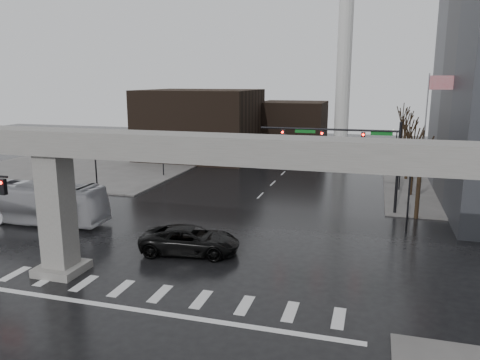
{
  "coord_description": "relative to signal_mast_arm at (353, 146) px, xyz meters",
  "views": [
    {
      "loc": [
        10.8,
        -22.51,
        11.48
      ],
      "look_at": [
        1.77,
        8.55,
        4.5
      ],
      "focal_mm": 35.0,
      "sensor_mm": 36.0,
      "label": 1
    }
  ],
  "objects": [
    {
      "name": "building_far_left",
      "position": [
        -22.99,
        23.2,
        -0.83
      ],
      "size": [
        16.0,
        14.0,
        10.0
      ],
      "primitive_type": "cube",
      "color": "black",
      "rests_on": "ground"
    },
    {
      "name": "building_far_mid",
      "position": [
        -10.99,
        33.2,
        -1.83
      ],
      "size": [
        10.0,
        10.0,
        8.0
      ],
      "primitive_type": "cube",
      "color": "black",
      "rests_on": "ground"
    },
    {
      "name": "lamp_right_1",
      "position": [
        4.51,
        9.2,
        -2.36
      ],
      "size": [
        1.22,
        0.32,
        5.11
      ],
      "color": "black",
      "rests_on": "ground"
    },
    {
      "name": "tree_right_1",
      "position": [
        5.54,
        7.22,
        -2.98
      ],
      "size": [
        1.09,
        1.61,
        7.67
      ],
      "color": "black",
      "rests_on": "ground"
    },
    {
      "name": "city_bus",
      "position": [
        -24.58,
        -10.78,
        -4.1
      ],
      "size": [
        12.47,
        3.24,
        3.45
      ],
      "primitive_type": "imported",
      "rotation": [
        0.0,
        0.0,
        1.6
      ],
      "color": "silver",
      "rests_on": "ground"
    },
    {
      "name": "smokestack",
      "position": [
        -2.99,
        27.2,
        7.52
      ],
      "size": [
        3.6,
        3.6,
        30.0
      ],
      "color": "silver",
      "rests_on": "ground"
    },
    {
      "name": "lamp_left_1",
      "position": [
        -22.49,
        9.2,
        -2.36
      ],
      "size": [
        1.22,
        0.32,
        5.11
      ],
      "color": "black",
      "rests_on": "ground"
    },
    {
      "name": "signal_mast_arm",
      "position": [
        0.0,
        0.0,
        0.0
      ],
      "size": [
        12.12,
        0.43,
        8.0
      ],
      "color": "black",
      "rests_on": "ground"
    },
    {
      "name": "flagpole_assembly",
      "position": [
        6.3,
        3.2,
        1.7
      ],
      "size": [
        2.06,
        0.12,
        12.0
      ],
      "color": "silver",
      "rests_on": "ground"
    },
    {
      "name": "tree_right_0",
      "position": [
        5.54,
        -0.78,
        -3.04
      ],
      "size": [
        1.09,
        1.58,
        7.5
      ],
      "color": "black",
      "rests_on": "ground"
    },
    {
      "name": "sidewalk_nw",
      "position": [
        -34.99,
        17.2,
        -5.75
      ],
      "size": [
        28.0,
        36.0,
        0.15
      ],
      "primitive_type": "cube",
      "color": "slate",
      "rests_on": "ground"
    },
    {
      "name": "tree_right_4",
      "position": [
        5.54,
        31.22,
        -2.79
      ],
      "size": [
        1.12,
        1.69,
        8.19
      ],
      "color": "black",
      "rests_on": "ground"
    },
    {
      "name": "elevated_guideway",
      "position": [
        -7.73,
        -18.8,
        1.05
      ],
      "size": [
        48.0,
        2.6,
        8.7
      ],
      "color": "gray",
      "rests_on": "ground"
    },
    {
      "name": "tree_right_3",
      "position": [
        5.54,
        23.22,
        -2.85
      ],
      "size": [
        1.11,
        1.66,
        8.02
      ],
      "color": "black",
      "rests_on": "ground"
    },
    {
      "name": "lamp_right_0",
      "position": [
        4.51,
        -4.8,
        -2.36
      ],
      "size": [
        1.22,
        0.32,
        5.11
      ],
      "color": "black",
      "rests_on": "ground"
    },
    {
      "name": "pickup_truck",
      "position": [
        -9.73,
        -13.63,
        -4.91
      ],
      "size": [
        7.01,
        4.03,
        1.84
      ],
      "primitive_type": "imported",
      "rotation": [
        0.0,
        0.0,
        1.72
      ],
      "color": "black",
      "rests_on": "ground"
    },
    {
      "name": "lamp_left_0",
      "position": [
        -22.49,
        -4.8,
        -2.36
      ],
      "size": [
        1.22,
        0.32,
        5.11
      ],
      "color": "black",
      "rests_on": "ground"
    },
    {
      "name": "ground",
      "position": [
        -8.99,
        -18.8,
        -5.83
      ],
      "size": [
        160.0,
        160.0,
        0.0
      ],
      "primitive_type": "plane",
      "color": "black",
      "rests_on": "ground"
    },
    {
      "name": "lamp_left_2",
      "position": [
        -22.49,
        23.2,
        -2.36
      ],
      "size": [
        1.22,
        0.32,
        5.11
      ],
      "color": "black",
      "rests_on": "ground"
    },
    {
      "name": "lamp_right_2",
      "position": [
        4.51,
        23.2,
        -2.36
      ],
      "size": [
        1.22,
        0.32,
        5.11
      ],
      "color": "black",
      "rests_on": "ground"
    },
    {
      "name": "tree_right_2",
      "position": [
        5.54,
        15.22,
        -2.91
      ],
      "size": [
        1.1,
        1.63,
        7.85
      ],
      "color": "black",
      "rests_on": "ground"
    }
  ]
}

